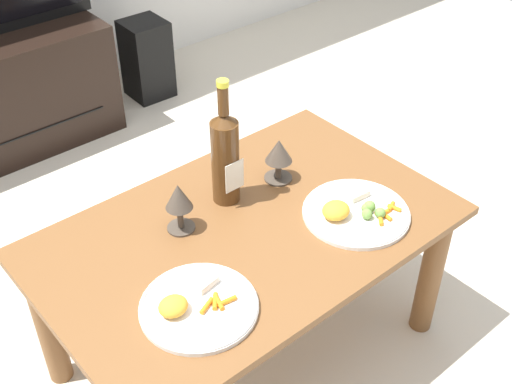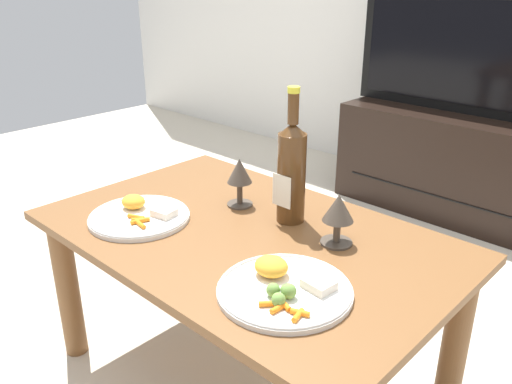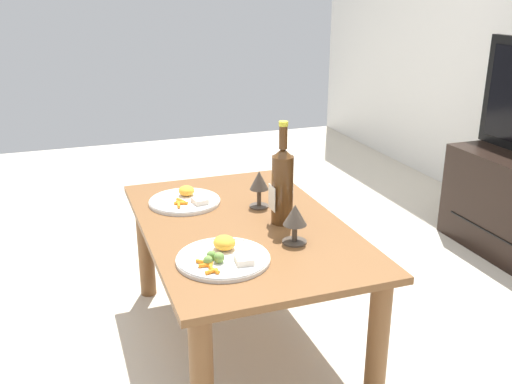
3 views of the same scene
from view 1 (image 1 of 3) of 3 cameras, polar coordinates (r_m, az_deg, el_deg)
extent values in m
plane|color=beige|center=(2.15, -0.74, -13.40)|extent=(6.40, 6.40, 0.00)
cube|color=brown|center=(1.79, -0.86, -3.47)|extent=(1.13, 0.71, 0.03)
cylinder|color=brown|center=(2.11, 14.95, -6.74)|extent=(0.07, 0.07, 0.48)
cylinder|color=brown|center=(1.99, -17.67, -10.68)|extent=(0.07, 0.07, 0.48)
cylinder|color=brown|center=(2.38, 4.02, 0.55)|extent=(0.07, 0.07, 0.48)
cube|color=black|center=(2.96, -20.27, 4.26)|extent=(0.85, 0.01, 0.01)
cube|color=black|center=(3.38, -9.45, 11.30)|extent=(0.21, 0.21, 0.39)
cylinder|color=#4C2D14|center=(1.81, -2.68, 2.60)|extent=(0.08, 0.08, 0.25)
cone|color=#4C2D14|center=(1.74, -2.81, 6.38)|extent=(0.08, 0.08, 0.04)
cylinder|color=#4C2D14|center=(1.71, -2.86, 7.94)|extent=(0.03, 0.03, 0.08)
cylinder|color=yellow|center=(1.69, -2.91, 9.39)|extent=(0.03, 0.03, 0.02)
cube|color=silver|center=(1.80, -1.86, 1.38)|extent=(0.06, 0.00, 0.09)
cylinder|color=#473D33|center=(1.79, -6.50, -3.08)|extent=(0.08, 0.08, 0.01)
cylinder|color=#473D33|center=(1.77, -6.58, -2.17)|extent=(0.02, 0.02, 0.07)
cone|color=#473D33|center=(1.73, -6.74, -0.37)|extent=(0.07, 0.07, 0.07)
cylinder|color=#473D33|center=(1.96, 1.93, 1.23)|extent=(0.08, 0.08, 0.01)
cylinder|color=#473D33|center=(1.94, 1.95, 2.01)|extent=(0.02, 0.02, 0.06)
cone|color=#473D33|center=(1.90, 1.99, 3.61)|extent=(0.08, 0.08, 0.07)
cylinder|color=white|center=(1.58, -4.96, -9.92)|extent=(0.28, 0.28, 0.01)
torus|color=white|center=(1.57, -4.98, -9.72)|extent=(0.28, 0.28, 0.01)
ellipsoid|color=orange|center=(1.55, -7.20, -9.79)|extent=(0.07, 0.06, 0.04)
cube|color=beige|center=(1.61, -4.61, -7.70)|extent=(0.07, 0.06, 0.02)
cylinder|color=orange|center=(1.57, -2.54, -9.42)|extent=(0.05, 0.02, 0.01)
cylinder|color=orange|center=(1.57, -3.26, -9.50)|extent=(0.03, 0.05, 0.01)
cylinder|color=orange|center=(1.57, -3.56, -9.43)|extent=(0.04, 0.05, 0.01)
cylinder|color=orange|center=(1.56, -4.29, -9.81)|extent=(0.05, 0.03, 0.01)
cylinder|color=white|center=(1.85, 8.66, -1.84)|extent=(0.30, 0.30, 0.01)
torus|color=white|center=(1.84, 8.69, -1.64)|extent=(0.29, 0.29, 0.01)
ellipsoid|color=orange|center=(1.80, 6.94, -1.59)|extent=(0.08, 0.07, 0.04)
cube|color=beige|center=(1.89, 8.63, -0.05)|extent=(0.07, 0.06, 0.02)
cylinder|color=orange|center=(1.82, 10.77, -2.42)|extent=(0.04, 0.04, 0.01)
cylinder|color=orange|center=(1.83, 11.21, -2.05)|extent=(0.02, 0.04, 0.01)
cylinder|color=orange|center=(1.86, 11.91, -1.35)|extent=(0.02, 0.04, 0.01)
cylinder|color=orange|center=(1.84, 10.85, -1.75)|extent=(0.04, 0.03, 0.01)
cylinder|color=orange|center=(1.87, 11.63, -1.24)|extent=(0.04, 0.03, 0.01)
sphere|color=olive|center=(1.84, 9.81, -1.23)|extent=(0.03, 0.03, 0.03)
sphere|color=olive|center=(1.81, 9.60, -1.90)|extent=(0.03, 0.03, 0.03)
sphere|color=olive|center=(1.84, 9.51, -1.39)|extent=(0.03, 0.03, 0.03)
sphere|color=olive|center=(1.83, 10.72, -1.78)|extent=(0.03, 0.03, 0.03)
camera|label=2|loc=(1.83, 43.90, 10.92)|focal=37.13mm
camera|label=3|loc=(2.75, 43.57, 21.22)|focal=40.32mm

